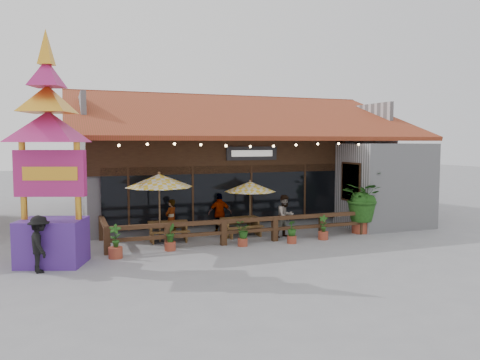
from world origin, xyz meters
name	(u,v)px	position (x,y,z in m)	size (l,w,h in m)	color
ground	(281,237)	(0.00, 0.00, 0.00)	(100.00, 100.00, 0.00)	gray
restaurant_building	(231,170)	(0.26, 6.61, 2.21)	(15.50, 14.73, 6.09)	#BBBCC1
patio_railing	(228,227)	(-2.25, -0.27, 0.61)	(10.00, 2.60, 0.92)	#432A18
umbrella_left	(159,181)	(-4.56, 0.63, 2.27)	(2.57, 2.57, 2.60)	brown
umbrella_right	(250,187)	(-0.89, 0.99, 1.90)	(2.62, 2.62, 2.18)	brown
picnic_table_left	(168,228)	(-4.17, 0.98, 0.48)	(1.59, 1.41, 0.71)	brown
picnic_table_right	(240,223)	(-1.33, 0.92, 0.48)	(1.55, 1.37, 0.71)	brown
thai_sign_tower	(49,133)	(-8.13, -1.24, 3.93)	(3.51, 3.51, 7.44)	#4D258A
tropical_plant	(361,198)	(3.39, -0.29, 1.40)	(2.22, 2.31, 2.45)	brown
diner_a	(171,219)	(-3.99, 1.32, 0.75)	(0.55, 0.36, 1.50)	#362211
diner_b	(285,216)	(0.16, -0.02, 0.82)	(0.80, 0.62, 1.64)	#362211
diner_c	(220,213)	(-1.93, 1.66, 0.81)	(0.94, 0.39, 1.61)	#362211
pedestrian	(39,244)	(-8.44, -1.99, 0.81)	(1.04, 0.60, 1.62)	black
planter_a	(115,244)	(-6.29, -1.08, 0.45)	(0.44, 0.44, 1.08)	brown
planter_b	(170,238)	(-4.45, -0.65, 0.42)	(0.37, 0.37, 0.92)	brown
planter_c	(243,233)	(-1.92, -0.88, 0.48)	(0.63, 0.58, 0.86)	brown
planter_d	(292,232)	(-0.08, -1.07, 0.40)	(0.39, 0.39, 0.84)	brown
planter_e	(323,229)	(1.33, -0.88, 0.39)	(0.39, 0.39, 0.93)	brown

